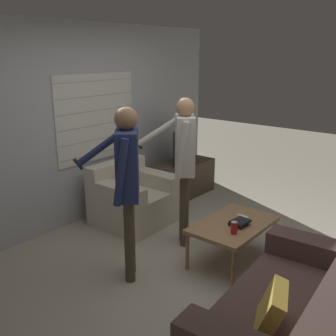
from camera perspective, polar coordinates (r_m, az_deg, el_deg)
The scene contains 12 objects.
ground_plane at distance 4.32m, azimuth 5.82°, elevation -13.94°, with size 16.00×16.00×0.00m, color #B2A893.
wall_back at distance 5.21m, azimuth -12.65°, elevation 6.10°, with size 5.20×0.08×2.55m.
couch_blue at distance 3.17m, azimuth 18.10°, elevation -20.37°, with size 1.79×1.02×0.87m.
armchair_beige at distance 5.23m, azimuth -5.19°, elevation -4.46°, with size 0.95×0.88×0.78m.
coffee_table at distance 4.26m, azimuth 9.42°, elevation -8.39°, with size 0.96×0.62×0.45m.
tv_stand at distance 6.21m, azimuth 2.09°, elevation -1.51°, with size 1.05×0.53×0.53m.
tv at distance 6.06m, azimuth 2.12°, elevation 3.26°, with size 0.65×0.49×0.53m.
person_left_standing at distance 3.70m, azimuth -6.02°, elevation -0.76°, with size 0.52×0.81×1.71m.
person_right_standing at distance 4.39m, azimuth 2.28°, elevation 1.96°, with size 0.49×0.79×1.71m.
book_stack at distance 4.19m, azimuth 10.28°, elevation -7.79°, with size 0.21×0.19×0.06m.
soda_can at distance 3.99m, azimuth 9.55°, elevation -8.54°, with size 0.07×0.07×0.13m.
spare_remote at distance 4.38m, azimuth 10.82°, elevation -6.97°, with size 0.06×0.13×0.02m.
Camera 1 is at (-3.13, -2.03, 2.19)m, focal length 42.00 mm.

